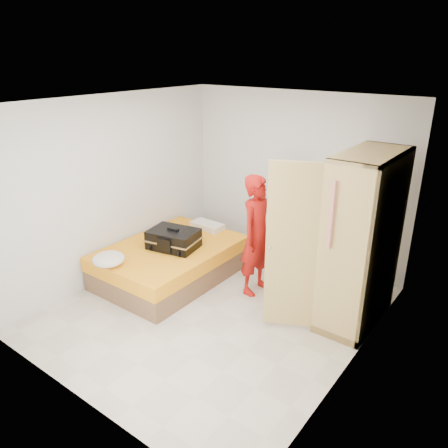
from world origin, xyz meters
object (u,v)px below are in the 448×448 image
Objects in this scene: bed at (170,262)px; suitcase at (173,239)px; round_cushion at (109,259)px; wardrobe at (356,245)px; person at (257,235)px.

suitcase reaches higher than bed.
wardrobe is at bearing 27.88° from round_cushion.
suitcase is (-2.42, -0.54, -0.37)m from wardrobe.
person reaches higher than bed.
person reaches higher than round_cushion.
wardrobe is at bearing 12.36° from bed.
wardrobe is at bearing -82.65° from person.
person is (1.21, 0.44, 0.58)m from bed.
wardrobe reaches higher than suitcase.
suitcase is 0.96m from round_cushion.
person is at bearing -175.25° from wardrobe.
person is 2.15× the size of suitcase.
person is at bearing 9.72° from suitcase.
bed is 0.96× the size of wardrobe.
wardrobe reaches higher than person.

